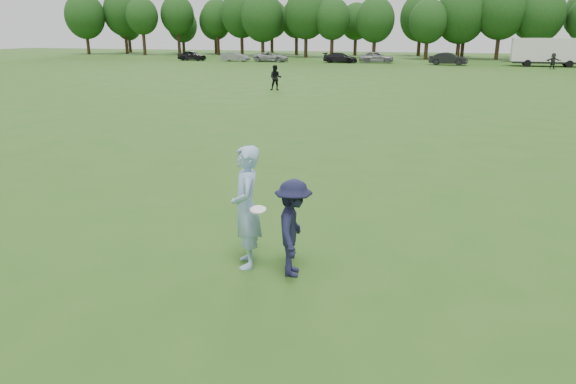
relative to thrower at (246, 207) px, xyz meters
name	(u,v)px	position (x,y,z in m)	size (l,w,h in m)	color
ground	(244,260)	(-0.14, 0.17, -1.07)	(200.00, 200.00, 0.00)	#2A5718
thrower	(246,207)	(0.00, 0.00, 0.00)	(0.78, 0.51, 2.13)	#98BAEB
defender	(293,228)	(0.87, -0.09, -0.24)	(1.07, 0.61, 1.66)	#181935
player_far_a	(276,78)	(-8.85, 26.58, -0.20)	(0.84, 0.65, 1.73)	black
player_far_d	(553,61)	(12.82, 56.05, -0.21)	(1.59, 0.51, 1.72)	#262626
car_a	(192,56)	(-32.96, 59.30, -0.38)	(1.62, 4.03, 1.37)	black
car_b	(235,56)	(-26.35, 59.32, -0.41)	(1.38, 3.95, 1.30)	slate
car_c	(271,57)	(-21.22, 59.90, -0.41)	(2.19, 4.75, 1.32)	#9FA0A3
car_d	(340,58)	(-11.81, 60.45, -0.42)	(1.82, 4.47, 1.30)	black
car_e	(376,57)	(-7.26, 61.57, -0.31)	(1.79, 4.46, 1.52)	gray
car_f	(448,59)	(1.80, 59.78, -0.33)	(1.57, 4.49, 1.48)	black
disc_in_play	(258,210)	(0.31, -0.24, 0.08)	(0.29, 0.29, 0.08)	white
cargo_trailer	(548,51)	(12.85, 60.57, 0.71)	(9.00, 2.75, 3.20)	white
treeline	(461,15)	(2.67, 77.07, 5.20)	(130.35, 18.39, 11.74)	#332114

